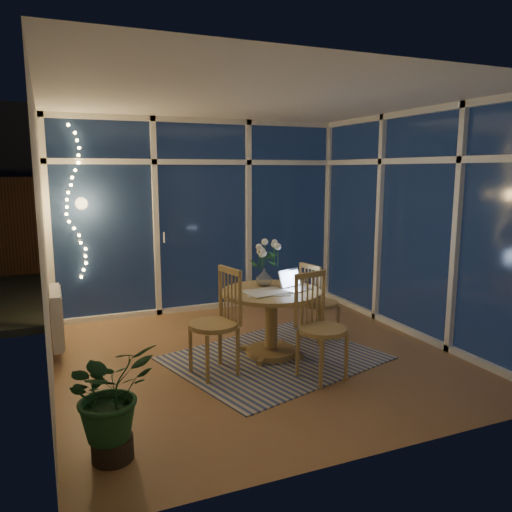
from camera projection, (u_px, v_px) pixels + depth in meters
name	position (u px, v px, depth m)	size (l,w,h in m)	color
floor	(259.00, 356.00, 5.23)	(4.00, 4.00, 0.00)	#9C6A44
ceiling	(260.00, 99.00, 4.78)	(4.00, 4.00, 0.00)	white
wall_back	(202.00, 216.00, 6.83)	(4.00, 0.04, 2.60)	beige
wall_front	(382.00, 269.00, 3.19)	(4.00, 0.04, 2.60)	beige
wall_left	(44.00, 244.00, 4.25)	(0.04, 4.00, 2.60)	beige
wall_right	(418.00, 225.00, 5.76)	(0.04, 4.00, 2.60)	beige
window_wall_back	(203.00, 216.00, 6.79)	(4.00, 0.10, 2.60)	white
window_wall_right	(416.00, 225.00, 5.75)	(0.10, 4.00, 2.60)	white
radiator	(56.00, 317.00, 5.24)	(0.10, 0.70, 0.58)	silver
fairy_lights	(74.00, 203.00, 6.05)	(0.24, 0.10, 1.85)	#E9B55D
garden_patio	(185.00, 270.00, 9.98)	(12.00, 6.00, 0.10)	black
garden_fence	(153.00, 221.00, 10.08)	(11.00, 0.08, 1.80)	#362513
neighbour_roof	(140.00, 159.00, 12.70)	(7.00, 3.00, 2.20)	#34373E
garden_shrubs	(130.00, 264.00, 7.94)	(0.90, 0.90, 0.90)	#193216
rug	(275.00, 358.00, 5.15)	(1.99, 1.60, 0.01)	#B8B096
dining_table	(271.00, 323.00, 5.19)	(1.03, 1.03, 0.70)	#9E7F47
chair_left	(214.00, 322.00, 4.67)	(0.48, 0.48, 1.03)	#9E7F47
chair_right	(320.00, 301.00, 5.64)	(0.42, 0.42, 0.92)	#9E7F47
chair_front	(322.00, 327.00, 4.58)	(0.46, 0.46, 1.00)	#9E7F47
laptop	(298.00, 279.00, 5.14)	(0.30, 0.26, 0.22)	silver
flower_vase	(264.00, 276.00, 5.31)	(0.20, 0.20, 0.21)	white
bowl	(291.00, 281.00, 5.47)	(0.15, 0.15, 0.04)	white
newspapers	(264.00, 292.00, 5.02)	(0.42, 0.32, 0.01)	silver
phone	(289.00, 290.00, 5.10)	(0.12, 0.06, 0.01)	black
potted_plant	(110.00, 406.00, 3.30)	(0.54, 0.47, 0.76)	#194723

